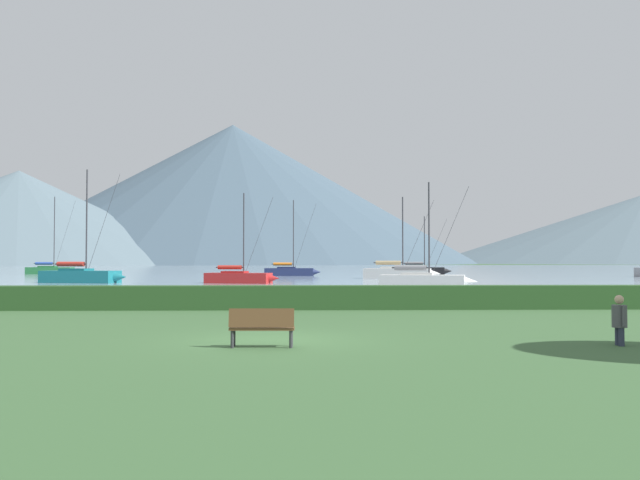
{
  "coord_description": "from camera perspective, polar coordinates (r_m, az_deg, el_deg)",
  "views": [
    {
      "loc": [
        0.77,
        -17.67,
        2.12
      ],
      "look_at": [
        2.95,
        57.55,
        4.38
      ],
      "focal_mm": 37.36,
      "sensor_mm": 36.0,
      "label": 1
    }
  ],
  "objects": [
    {
      "name": "sailboat_slip_1",
      "position": [
        89.24,
        -2.58,
        -2.68
      ],
      "size": [
        7.58,
        2.65,
        10.17
      ],
      "rotation": [
        0.0,
        0.0,
        -0.07
      ],
      "color": "navy",
      "rests_on": "harbor_water"
    },
    {
      "name": "sailboat_slip_3",
      "position": [
        75.56,
        6.72,
        -2.79
      ],
      "size": [
        8.71,
        4.52,
        9.24
      ],
      "rotation": [
        0.0,
        0.0,
        -0.29
      ],
      "color": "white",
      "rests_on": "harbor_water"
    },
    {
      "name": "hedge_line",
      "position": [
        28.72,
        -3.2,
        -4.94
      ],
      "size": [
        80.0,
        1.2,
        1.02
      ],
      "primitive_type": "cube",
      "color": "#284C23",
      "rests_on": "ground_plane"
    },
    {
      "name": "ground_plane",
      "position": [
        17.81,
        -4.16,
        -8.55
      ],
      "size": [
        1000.0,
        1000.0,
        0.0
      ],
      "primitive_type": "plane",
      "color": "#385B33"
    },
    {
      "name": "sailboat_slip_0",
      "position": [
        65.59,
        -19.77,
        -2.87
      ],
      "size": [
        8.42,
        4.12,
        10.53
      ],
      "rotation": [
        0.0,
        0.0,
        -0.25
      ],
      "color": "#19707A",
      "rests_on": "harbor_water"
    },
    {
      "name": "person_seated_viewer",
      "position": [
        18.15,
        24.27,
        -6.1
      ],
      "size": [
        0.36,
        0.57,
        1.25
      ],
      "rotation": [
        0.0,
        0.0,
        0.01
      ],
      "color": "#2D3347",
      "rests_on": "ground_plane"
    },
    {
      "name": "sailboat_slip_6",
      "position": [
        61.2,
        -6.93,
        -3.16
      ],
      "size": [
        7.0,
        3.48,
        8.23
      ],
      "rotation": [
        0.0,
        0.0,
        -0.26
      ],
      "color": "red",
      "rests_on": "harbor_water"
    },
    {
      "name": "sailboat_slip_5",
      "position": [
        96.58,
        8.67,
        -2.58
      ],
      "size": [
        8.0,
        3.81,
        8.4
      ],
      "rotation": [
        0.0,
        0.0,
        -0.23
      ],
      "color": "black",
      "rests_on": "harbor_water"
    },
    {
      "name": "sailboat_slip_4",
      "position": [
        107.41,
        -22.07,
        -2.38
      ],
      "size": [
        7.62,
        2.32,
        11.61
      ],
      "rotation": [
        0.0,
        0.0,
        0.01
      ],
      "color": "#236B38",
      "rests_on": "harbor_water"
    },
    {
      "name": "sailboat_slip_11",
      "position": [
        50.85,
        8.85,
        -3.42
      ],
      "size": [
        7.41,
        3.77,
        8.01
      ],
      "rotation": [
        0.0,
        0.0,
        -0.27
      ],
      "color": "white",
      "rests_on": "harbor_water"
    },
    {
      "name": "park_bench_near_path",
      "position": [
        16.3,
        -5.0,
        -7.31
      ],
      "size": [
        1.58,
        0.51,
        0.95
      ],
      "rotation": [
        0.0,
        0.0,
        -0.02
      ],
      "color": "brown",
      "rests_on": "ground_plane"
    },
    {
      "name": "distant_hill_east_ridge",
      "position": [
        336.08,
        -24.43,
        1.77
      ],
      "size": [
        185.72,
        185.72,
        43.36
      ],
      "primitive_type": "cone",
      "color": "slate",
      "rests_on": "ground_plane"
    },
    {
      "name": "distant_hill_central_peak",
      "position": [
        400.02,
        -7.5,
        3.93
      ],
      "size": [
        285.45,
        285.45,
        82.8
      ],
      "primitive_type": "cone",
      "color": "#425666",
      "rests_on": "ground_plane"
    },
    {
      "name": "harbor_water",
      "position": [
        154.68,
        -1.95,
        -2.51
      ],
      "size": [
        320.0,
        246.0,
        0.0
      ],
      "primitive_type": "cube",
      "color": "#8499A8",
      "rests_on": "ground_plane"
    }
  ]
}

